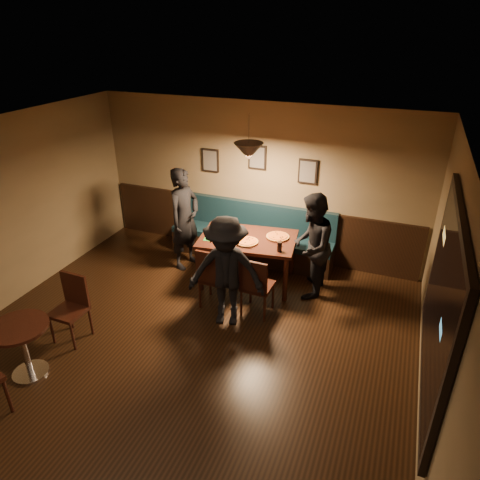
{
  "coord_description": "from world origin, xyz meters",
  "views": [
    {
      "loc": [
        2.41,
        -3.52,
        3.98
      ],
      "look_at": [
        0.23,
        2.06,
        0.95
      ],
      "focal_mm": 32.66,
      "sensor_mm": 36.0,
      "label": 1
    }
  ],
  "objects_px": {
    "tabasco_bottle": "(281,243)",
    "cafe_table": "(25,350)",
    "dining_table": "(248,260)",
    "diner_front": "(226,272)",
    "diner_left": "(185,219)",
    "soda_glass": "(279,247)",
    "chair_near_right": "(258,284)",
    "chair_near_left": "(216,276)",
    "cafe_chair_far": "(68,310)",
    "booth_bench": "(251,234)",
    "diner_right": "(311,246)"
  },
  "relations": [
    {
      "from": "chair_near_left",
      "to": "diner_left",
      "type": "xyz_separation_m",
      "value": [
        -0.99,
        0.92,
        0.4
      ]
    },
    {
      "from": "dining_table",
      "to": "diner_left",
      "type": "bearing_deg",
      "value": 165.58
    },
    {
      "from": "diner_right",
      "to": "cafe_table",
      "type": "distance_m",
      "value": 4.18
    },
    {
      "from": "booth_bench",
      "to": "dining_table",
      "type": "relative_size",
      "value": 1.95
    },
    {
      "from": "booth_bench",
      "to": "diner_left",
      "type": "height_order",
      "value": "diner_left"
    },
    {
      "from": "chair_near_right",
      "to": "booth_bench",
      "type": "bearing_deg",
      "value": 115.45
    },
    {
      "from": "soda_glass",
      "to": "cafe_chair_far",
      "type": "distance_m",
      "value": 3.13
    },
    {
      "from": "diner_left",
      "to": "cafe_table",
      "type": "bearing_deg",
      "value": -177.04
    },
    {
      "from": "booth_bench",
      "to": "tabasco_bottle",
      "type": "height_order",
      "value": "booth_bench"
    },
    {
      "from": "booth_bench",
      "to": "dining_table",
      "type": "height_order",
      "value": "booth_bench"
    },
    {
      "from": "booth_bench",
      "to": "diner_right",
      "type": "xyz_separation_m",
      "value": [
        1.26,
        -0.76,
        0.35
      ]
    },
    {
      "from": "dining_table",
      "to": "diner_right",
      "type": "height_order",
      "value": "diner_right"
    },
    {
      "from": "booth_bench",
      "to": "diner_right",
      "type": "bearing_deg",
      "value": -31.1
    },
    {
      "from": "cafe_table",
      "to": "diner_front",
      "type": "bearing_deg",
      "value": 45.06
    },
    {
      "from": "soda_glass",
      "to": "cafe_chair_far",
      "type": "height_order",
      "value": "soda_glass"
    },
    {
      "from": "tabasco_bottle",
      "to": "cafe_table",
      "type": "bearing_deg",
      "value": -128.73
    },
    {
      "from": "chair_near_left",
      "to": "cafe_chair_far",
      "type": "bearing_deg",
      "value": -135.58
    },
    {
      "from": "booth_bench",
      "to": "tabasco_bottle",
      "type": "distance_m",
      "value": 1.25
    },
    {
      "from": "chair_near_right",
      "to": "tabasco_bottle",
      "type": "bearing_deg",
      "value": 80.89
    },
    {
      "from": "diner_right",
      "to": "cafe_chair_far",
      "type": "bearing_deg",
      "value": -52.56
    },
    {
      "from": "booth_bench",
      "to": "soda_glass",
      "type": "bearing_deg",
      "value": -51.44
    },
    {
      "from": "cafe_chair_far",
      "to": "chair_near_right",
      "type": "bearing_deg",
      "value": -143.71
    },
    {
      "from": "diner_left",
      "to": "diner_right",
      "type": "xyz_separation_m",
      "value": [
        2.25,
        -0.1,
        -0.05
      ]
    },
    {
      "from": "tabasco_bottle",
      "to": "cafe_chair_far",
      "type": "xyz_separation_m",
      "value": [
        -2.31,
        -2.19,
        -0.41
      ]
    },
    {
      "from": "dining_table",
      "to": "tabasco_bottle",
      "type": "height_order",
      "value": "tabasco_bottle"
    },
    {
      "from": "diner_front",
      "to": "soda_glass",
      "type": "height_order",
      "value": "diner_front"
    },
    {
      "from": "diner_front",
      "to": "soda_glass",
      "type": "xyz_separation_m",
      "value": [
        0.51,
        0.88,
        0.07
      ]
    },
    {
      "from": "diner_front",
      "to": "cafe_table",
      "type": "distance_m",
      "value": 2.71
    },
    {
      "from": "diner_left",
      "to": "soda_glass",
      "type": "bearing_deg",
      "value": -88.95
    },
    {
      "from": "chair_near_right",
      "to": "cafe_table",
      "type": "relative_size",
      "value": 1.32
    },
    {
      "from": "chair_near_right",
      "to": "diner_front",
      "type": "relative_size",
      "value": 0.58
    },
    {
      "from": "tabasco_bottle",
      "to": "dining_table",
      "type": "bearing_deg",
      "value": 171.63
    },
    {
      "from": "dining_table",
      "to": "diner_front",
      "type": "bearing_deg",
      "value": -93.01
    },
    {
      "from": "chair_near_right",
      "to": "diner_left",
      "type": "xyz_separation_m",
      "value": [
        -1.66,
        0.89,
        0.42
      ]
    },
    {
      "from": "chair_near_left",
      "to": "tabasco_bottle",
      "type": "bearing_deg",
      "value": 40.8
    },
    {
      "from": "diner_left",
      "to": "cafe_chair_far",
      "type": "distance_m",
      "value": 2.51
    },
    {
      "from": "diner_front",
      "to": "cafe_table",
      "type": "bearing_deg",
      "value": -147.98
    },
    {
      "from": "dining_table",
      "to": "diner_left",
      "type": "relative_size",
      "value": 0.85
    },
    {
      "from": "diner_left",
      "to": "diner_front",
      "type": "height_order",
      "value": "diner_left"
    },
    {
      "from": "chair_near_left",
      "to": "chair_near_right",
      "type": "bearing_deg",
      "value": 1.72
    },
    {
      "from": "diner_right",
      "to": "tabasco_bottle",
      "type": "relative_size",
      "value": 15.51
    },
    {
      "from": "diner_left",
      "to": "cafe_table",
      "type": "xyz_separation_m",
      "value": [
        -0.57,
        -3.16,
        -0.54
      ]
    },
    {
      "from": "diner_right",
      "to": "cafe_chair_far",
      "type": "height_order",
      "value": "diner_right"
    },
    {
      "from": "diner_front",
      "to": "cafe_chair_far",
      "type": "height_order",
      "value": "diner_front"
    },
    {
      "from": "cafe_chair_far",
      "to": "dining_table",
      "type": "bearing_deg",
      "value": -125.97
    },
    {
      "from": "dining_table",
      "to": "chair_near_right",
      "type": "distance_m",
      "value": 0.88
    },
    {
      "from": "chair_near_right",
      "to": "dining_table",
      "type": "bearing_deg",
      "value": 122.24
    },
    {
      "from": "diner_front",
      "to": "diner_right",
      "type": "bearing_deg",
      "value": 38.5
    },
    {
      "from": "dining_table",
      "to": "chair_near_left",
      "type": "xyz_separation_m",
      "value": [
        -0.23,
        -0.78,
        0.09
      ]
    },
    {
      "from": "booth_bench",
      "to": "diner_left",
      "type": "relative_size",
      "value": 1.66
    }
  ]
}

